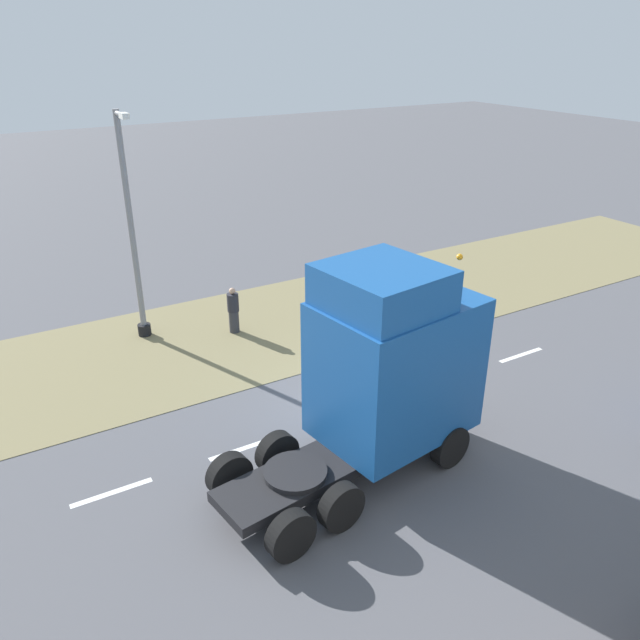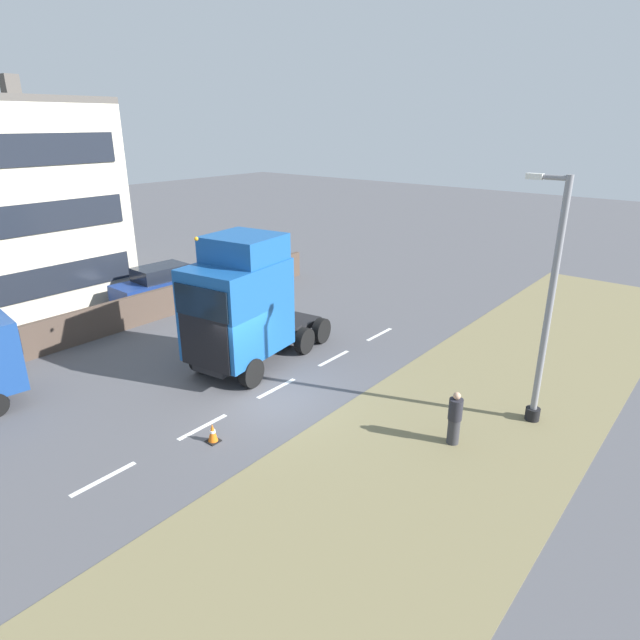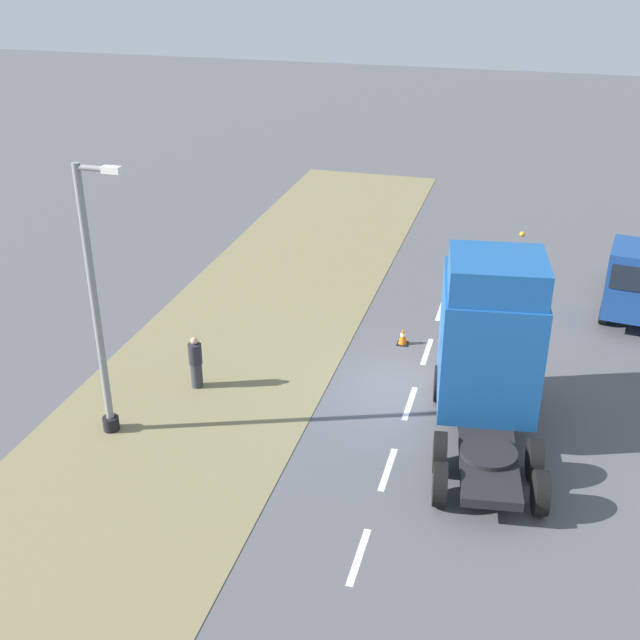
{
  "view_description": "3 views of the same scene",
  "coord_description": "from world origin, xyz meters",
  "px_view_note": "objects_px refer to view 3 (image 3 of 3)",
  "views": [
    {
      "loc": [
        11.8,
        -8.68,
        9.33
      ],
      "look_at": [
        -2.34,
        -0.33,
        1.72
      ],
      "focal_mm": 35.0,
      "sensor_mm": 36.0,
      "label": 1
    },
    {
      "loc": [
        -11.51,
        11.02,
        8.59
      ],
      "look_at": [
        -1.21,
        -1.57,
        2.54
      ],
      "focal_mm": 30.0,
      "sensor_mm": 36.0,
      "label": 2
    },
    {
      "loc": [
        2.73,
        -20.03,
        12.14
      ],
      "look_at": [
        -2.95,
        0.37,
        1.74
      ],
      "focal_mm": 45.0,
      "sensor_mm": 36.0,
      "label": 3
    }
  ],
  "objects_px": {
    "flatbed_truck": "(640,282)",
    "lorry_cab": "(489,343)",
    "lamp_post": "(99,321)",
    "traffic_cone_lead": "(403,336)",
    "pedestrian": "(196,363)"
  },
  "relations": [
    {
      "from": "flatbed_truck",
      "to": "lorry_cab",
      "type": "bearing_deg",
      "value": 67.45
    },
    {
      "from": "flatbed_truck",
      "to": "lamp_post",
      "type": "height_order",
      "value": "lamp_post"
    },
    {
      "from": "lorry_cab",
      "to": "lamp_post",
      "type": "distance_m",
      "value": 9.97
    },
    {
      "from": "lamp_post",
      "to": "traffic_cone_lead",
      "type": "height_order",
      "value": "lamp_post"
    },
    {
      "from": "lamp_post",
      "to": "pedestrian",
      "type": "bearing_deg",
      "value": 65.04
    },
    {
      "from": "lorry_cab",
      "to": "flatbed_truck",
      "type": "xyz_separation_m",
      "value": [
        4.41,
        7.63,
        -0.96
      ]
    },
    {
      "from": "flatbed_truck",
      "to": "pedestrian",
      "type": "bearing_deg",
      "value": 39.67
    },
    {
      "from": "lorry_cab",
      "to": "traffic_cone_lead",
      "type": "relative_size",
      "value": 11.37
    },
    {
      "from": "lamp_post",
      "to": "flatbed_truck",
      "type": "bearing_deg",
      "value": 37.5
    },
    {
      "from": "lorry_cab",
      "to": "lamp_post",
      "type": "bearing_deg",
      "value": -170.2
    },
    {
      "from": "lamp_post",
      "to": "traffic_cone_lead",
      "type": "distance_m",
      "value": 10.05
    },
    {
      "from": "lorry_cab",
      "to": "flatbed_truck",
      "type": "bearing_deg",
      "value": 52.07
    },
    {
      "from": "lorry_cab",
      "to": "flatbed_truck",
      "type": "relative_size",
      "value": 1.06
    },
    {
      "from": "traffic_cone_lead",
      "to": "pedestrian",
      "type": "bearing_deg",
      "value": -141.37
    },
    {
      "from": "flatbed_truck",
      "to": "lamp_post",
      "type": "xyz_separation_m",
      "value": [
        -13.89,
        -10.65,
        1.77
      ]
    }
  ]
}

